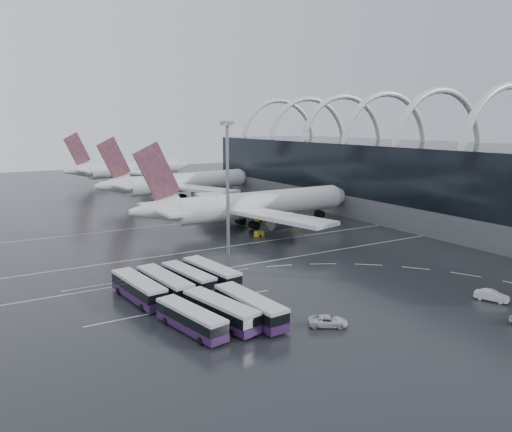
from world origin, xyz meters
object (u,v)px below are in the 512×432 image
van_curve_c (492,296)px  floodlight_mast (228,173)px  gse_cart_belly_e (260,219)px  airliner_gate_c (129,170)px  bus_row_near_a (139,288)px  van_curve_a (328,321)px  airliner_main (251,206)px  bus_row_far_a (191,319)px  bus_row_far_b (220,311)px  gse_cart_belly_a (296,224)px  bus_row_near_b (164,284)px  bus_row_far_c (250,307)px  bus_row_near_c (188,278)px  bus_row_near_d (211,274)px  gse_cart_belly_c (259,234)px  airliner_gate_b (180,183)px

van_curve_c → floodlight_mast: bearing=94.7°
gse_cart_belly_e → airliner_gate_c: bearing=92.4°
bus_row_near_a → van_curve_a: bearing=-146.7°
airliner_main → bus_row_far_a: size_ratio=5.12×
bus_row_far_b → airliner_main: bearing=-45.0°
bus_row_far_a → gse_cart_belly_a: (48.62, 46.14, -0.99)m
bus_row_near_b → bus_row_far_c: 16.06m
bus_row_near_c → van_curve_c: (36.45, -27.93, -0.92)m
bus_row_near_d → van_curve_a: bearing=-173.7°
gse_cart_belly_c → bus_row_near_b: bearing=-140.5°
airliner_gate_c → gse_cart_belly_c: airliner_gate_c is taller
airliner_main → bus_row_far_b: (-33.89, -50.62, -3.70)m
bus_row_near_a → gse_cart_belly_c: 45.86m
bus_row_far_b → gse_cart_belly_a: size_ratio=5.47×
gse_cart_belly_e → floodlight_mast: bearing=-131.2°
bus_row_far_c → van_curve_c: (34.37, -11.91, -1.04)m
bus_row_near_d → bus_row_far_b: 16.39m
airliner_main → airliner_gate_b: bearing=85.6°
airliner_main → airliner_gate_b: size_ratio=1.04×
bus_row_near_c → bus_row_far_b: bus_row_far_b is taller
bus_row_near_d → bus_row_near_b: bearing=91.9°
bus_row_far_b → floodlight_mast: size_ratio=0.51×
bus_row_far_a → floodlight_mast: (20.78, 29.81, 14.79)m
bus_row_near_d → van_curve_c: (32.37, -28.00, -1.00)m
bus_row_far_a → gse_cart_belly_e: bus_row_far_a is taller
airliner_main → gse_cart_belly_e: airliner_main is taller
airliner_gate_c → gse_cart_belly_e: bearing=-102.5°
bus_row_near_a → van_curve_c: bus_row_near_a is taller
bus_row_near_a → bus_row_far_b: (6.50, -13.98, -0.05)m
bus_row_near_b → floodlight_mast: 28.65m
bus_row_far_c → gse_cart_belly_a: size_ratio=5.59×
airliner_gate_b → floodlight_mast: size_ratio=2.37×
van_curve_c → bus_row_near_a: bearing=126.6°
airliner_gate_b → gse_cart_belly_c: airliner_gate_b is taller
airliner_gate_b → gse_cart_belly_e: 47.86m
bus_row_near_b → bus_row_near_d: (8.50, 1.40, -0.05)m
airliner_gate_c → bus_row_near_a: airliner_gate_c is taller
bus_row_near_b → bus_row_far_a: bus_row_near_b is taller
bus_row_near_b → bus_row_near_d: size_ratio=1.02×
airliner_gate_c → van_curve_c: (3.15, -172.45, -4.70)m
airliner_gate_b → bus_row_far_b: (-36.25, -103.24, -3.64)m
bus_row_near_c → van_curve_a: bearing=-164.8°
van_curve_a → bus_row_far_b: bearing=88.1°
bus_row_near_b → bus_row_near_d: bearing=-86.8°
airliner_main → bus_row_near_d: size_ratio=4.77×
bus_row_near_a → bus_row_near_c: bus_row_near_a is taller
van_curve_a → gse_cart_belly_c: 52.39m
bus_row_near_b → floodlight_mast: (19.02, 15.66, 14.61)m
gse_cart_belly_e → gse_cart_belly_a: bearing=-63.8°
van_curve_a → floodlight_mast: floodlight_mast is taller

